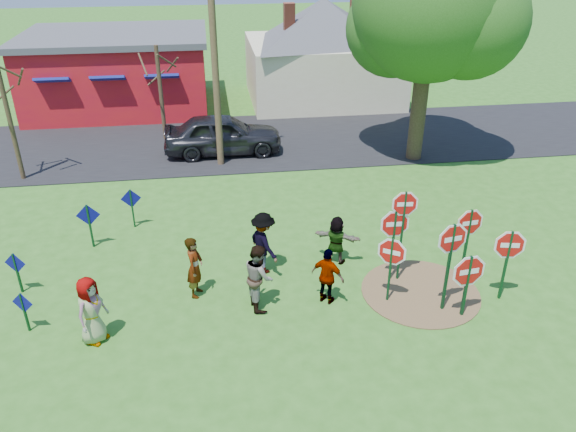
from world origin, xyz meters
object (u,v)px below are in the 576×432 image
at_px(person_b, 195,267).
at_px(stop_sign_d, 469,228).
at_px(stop_sign_b, 404,214).
at_px(suv, 223,134).
at_px(utility_pole, 214,53).
at_px(person_a, 91,310).
at_px(stop_sign_a, 391,257).
at_px(leafy_tree, 433,12).
at_px(stop_sign_c, 451,248).

bearing_deg(person_b, stop_sign_d, -76.29).
height_order(stop_sign_b, person_b, stop_sign_b).
bearing_deg(suv, utility_pole, 171.67).
distance_m(stop_sign_b, person_a, 8.22).
height_order(stop_sign_a, leafy_tree, leafy_tree).
relative_size(person_b, utility_pole, 0.20).
xyz_separation_m(suv, leafy_tree, (8.13, -1.71, 5.02)).
relative_size(stop_sign_a, person_b, 1.15).
distance_m(stop_sign_c, person_b, 6.58).
xyz_separation_m(stop_sign_b, stop_sign_d, (1.80, -0.21, -0.46)).
height_order(stop_sign_a, utility_pole, utility_pole).
distance_m(person_b, leafy_tree, 13.66).
xyz_separation_m(person_b, leafy_tree, (9.29, 8.65, 5.03)).
height_order(stop_sign_c, suv, stop_sign_c).
bearing_deg(stop_sign_b, person_b, -176.05).
bearing_deg(person_a, suv, 14.27).
relative_size(person_a, leafy_tree, 0.19).
bearing_deg(stop_sign_a, leafy_tree, 98.94).
distance_m(stop_sign_c, utility_pole, 12.26).
xyz_separation_m(stop_sign_d, person_b, (-7.40, 0.28, -0.75)).
relative_size(stop_sign_b, person_a, 1.62).
relative_size(person_b, suv, 0.35).
bearing_deg(stop_sign_c, person_b, 155.62).
bearing_deg(stop_sign_d, utility_pole, 116.94).
height_order(suv, utility_pole, utility_pole).
bearing_deg(utility_pole, stop_sign_b, -63.36).
relative_size(suv, utility_pole, 0.58).
distance_m(stop_sign_b, stop_sign_c, 1.69).
bearing_deg(leafy_tree, suv, 168.12).
distance_m(stop_sign_c, leafy_tree, 11.40).
bearing_deg(leafy_tree, stop_sign_b, -112.94).
bearing_deg(leafy_tree, utility_pole, 176.75).
bearing_deg(person_a, stop_sign_c, -59.30).
bearing_deg(person_b, leafy_tree, -31.17).
height_order(stop_sign_d, utility_pole, utility_pole).
bearing_deg(stop_sign_a, person_a, -142.99).
height_order(person_a, suv, person_a).
bearing_deg(person_b, suv, 9.50).
bearing_deg(stop_sign_d, stop_sign_c, -137.04).
bearing_deg(person_a, leafy_tree, -17.99).
relative_size(person_a, person_b, 1.01).
xyz_separation_m(stop_sign_a, utility_pole, (-4.04, 10.12, 3.20)).
distance_m(person_a, person_b, 2.86).
bearing_deg(suv, leafy_tree, -102.31).
relative_size(stop_sign_d, person_b, 1.32).
xyz_separation_m(stop_sign_a, person_a, (-7.43, -0.55, -0.48)).
relative_size(stop_sign_b, utility_pole, 0.33).
relative_size(stop_sign_b, stop_sign_c, 1.07).
relative_size(stop_sign_b, stop_sign_d, 1.23).
height_order(stop_sign_b, person_a, stop_sign_b).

